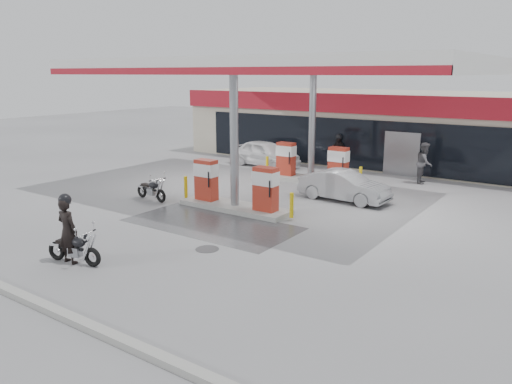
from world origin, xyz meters
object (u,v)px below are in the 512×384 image
(attendant, at_px, (424,163))
(pump_island_far, at_px, (311,167))
(biker_main, at_px, (68,231))
(parked_motorcycle, at_px, (152,190))
(biker_walking, at_px, (338,152))
(sedan_white, at_px, (265,153))
(main_motorcycle, at_px, (75,249))
(parked_car_left, at_px, (280,146))
(pump_island_near, at_px, (235,191))
(hatchback_silver, at_px, (344,186))

(attendant, bearing_deg, pump_island_far, 112.11)
(biker_main, height_order, attendant, attendant)
(parked_motorcycle, distance_m, biker_walking, 11.09)
(pump_island_far, xyz_separation_m, sedan_white, (-4.10, 2.20, 0.01))
(main_motorcycle, distance_m, parked_car_left, 19.63)
(parked_motorcycle, bearing_deg, main_motorcycle, -53.69)
(attendant, bearing_deg, parked_car_left, 62.27)
(attendant, bearing_deg, biker_walking, 68.57)
(pump_island_far, relative_size, biker_walking, 2.89)
(parked_motorcycle, xyz_separation_m, attendant, (8.12, 9.60, 0.55))
(main_motorcycle, relative_size, parked_motorcycle, 0.97)
(pump_island_near, distance_m, biker_walking, 9.81)
(biker_main, distance_m, biker_walking, 16.75)
(pump_island_near, bearing_deg, attendant, 63.03)
(sedan_white, xyz_separation_m, hatchback_silver, (6.92, -4.60, -0.11))
(parked_motorcycle, bearing_deg, biker_main, -55.19)
(biker_main, relative_size, parked_car_left, 0.46)
(biker_walking, bearing_deg, pump_island_far, -79.86)
(pump_island_far, relative_size, main_motorcycle, 2.90)
(main_motorcycle, bearing_deg, pump_island_far, 77.39)
(hatchback_silver, bearing_deg, attendant, -14.57)
(biker_main, height_order, parked_car_left, biker_main)
(main_motorcycle, bearing_deg, sedan_white, 92.75)
(pump_island_near, height_order, hatchback_silver, pump_island_near)
(main_motorcycle, xyz_separation_m, biker_walking, (-0.21, 16.71, 0.48))
(sedan_white, relative_size, parked_car_left, 1.06)
(biker_walking, bearing_deg, sedan_white, -152.68)
(sedan_white, relative_size, hatchback_silver, 1.13)
(pump_island_near, relative_size, attendant, 2.67)
(pump_island_near, bearing_deg, hatchback_silver, 51.87)
(pump_island_far, bearing_deg, hatchback_silver, -40.34)
(parked_motorcycle, bearing_deg, pump_island_far, 68.86)
(parked_motorcycle, bearing_deg, sedan_white, 99.93)
(biker_main, bearing_deg, hatchback_silver, -109.69)
(main_motorcycle, xyz_separation_m, hatchback_silver, (3.04, 10.51, 0.20))
(main_motorcycle, height_order, biker_main, biker_main)
(parked_car_left, bearing_deg, main_motorcycle, -154.63)
(pump_island_near, xyz_separation_m, parked_car_left, (-5.47, 12.00, -0.13))
(biker_main, bearing_deg, pump_island_far, -94.45)
(pump_island_near, xyz_separation_m, main_motorcycle, (-0.21, -6.91, -0.30))
(parked_car_left, height_order, biker_walking, biker_walking)
(biker_walking, bearing_deg, parked_motorcycle, -103.09)
(main_motorcycle, bearing_deg, biker_walking, 79.05)
(pump_island_far, distance_m, main_motorcycle, 12.91)
(biker_main, relative_size, parked_motorcycle, 1.00)
(main_motorcycle, distance_m, parked_motorcycle, 7.00)
(pump_island_far, distance_m, parked_car_left, 8.12)
(sedan_white, distance_m, biker_walking, 4.01)
(biker_walking, bearing_deg, biker_main, -86.13)
(pump_island_near, bearing_deg, parked_car_left, 114.51)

